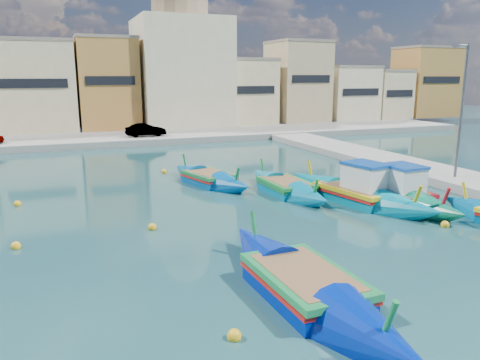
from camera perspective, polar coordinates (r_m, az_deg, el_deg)
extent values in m
plane|color=#13353B|center=(16.07, -5.57, -10.40)|extent=(160.00, 160.00, 0.00)
cube|color=gray|center=(46.82, -16.45, 4.76)|extent=(80.00, 8.00, 0.60)
cube|color=beige|center=(54.03, -23.70, 10.31)|extent=(7.88, 7.44, 8.99)
cube|color=gray|center=(54.13, -24.15, 15.21)|extent=(8.04, 7.59, 0.30)
cube|color=black|center=(50.25, -23.88, 10.72)|extent=(6.30, 0.10, 0.90)
cube|color=#C1853C|center=(53.62, -15.84, 11.11)|extent=(6.17, 6.13, 9.43)
cube|color=gray|center=(53.76, -16.16, 16.29)|extent=(6.29, 6.26, 0.30)
cube|color=black|center=(50.52, -15.50, 11.60)|extent=(4.93, 0.10, 0.90)
cube|color=tan|center=(55.72, -8.01, 9.75)|extent=(7.31, 7.69, 6.05)
cube|color=gray|center=(55.66, -8.11, 13.02)|extent=(7.46, 7.85, 0.30)
cube|color=black|center=(51.92, -6.99, 9.92)|extent=(5.85, 0.10, 0.90)
cube|color=beige|center=(57.88, -0.15, 10.65)|extent=(7.54, 7.30, 7.41)
cube|color=gray|center=(57.88, -0.16, 14.46)|extent=(7.69, 7.45, 0.30)
cube|color=black|center=(54.44, 1.28, 10.91)|extent=(6.03, 0.10, 0.90)
cube|color=tan|center=(61.02, 6.98, 11.70)|extent=(6.36, 6.97, 9.63)
cube|color=gray|center=(61.16, 7.11, 16.36)|extent=(6.48, 7.11, 0.30)
cube|color=black|center=(57.93, 8.69, 12.09)|extent=(5.09, 0.10, 0.90)
cube|color=beige|center=(64.68, 12.74, 10.21)|extent=(6.63, 6.70, 6.65)
cube|color=gray|center=(64.65, 12.89, 13.29)|extent=(6.76, 6.83, 0.30)
cube|color=black|center=(61.88, 14.54, 10.34)|extent=(5.30, 0.10, 0.90)
cube|color=beige|center=(68.60, 16.85, 9.92)|extent=(5.08, 7.51, 6.20)
cube|color=gray|center=(68.56, 17.02, 12.63)|extent=(5.18, 7.66, 0.30)
cube|color=black|center=(65.64, 18.93, 9.95)|extent=(4.06, 0.10, 0.90)
cube|color=#C1853C|center=(72.45, 21.67, 10.93)|extent=(7.79, 6.00, 9.33)
cube|color=gray|center=(72.54, 21.99, 14.72)|extent=(7.95, 6.12, 0.30)
cube|color=black|center=(70.23, 23.42, 11.14)|extent=(6.23, 0.10, 0.90)
cube|color=beige|center=(56.03, -7.17, 12.84)|extent=(10.00, 10.00, 12.00)
cylinder|color=#9E8466|center=(56.54, -7.38, 20.15)|extent=(6.40, 6.40, 2.40)
cylinder|color=#595B60|center=(29.59, 25.34, 7.01)|extent=(0.16, 0.16, 8.00)
cylinder|color=#595B60|center=(29.26, 25.51, 14.62)|extent=(1.00, 0.10, 0.10)
cube|color=#595B60|center=(28.90, 24.80, 14.62)|extent=(0.35, 0.15, 0.18)
imported|color=#4C1919|center=(45.73, -11.42, 6.00)|extent=(3.81, 1.59, 1.23)
cube|color=#007E97|center=(24.51, 13.96, -2.07)|extent=(2.90, 4.25, 1.09)
cone|color=#007E97|center=(26.74, 8.97, -0.51)|extent=(2.84, 3.93, 2.80)
cone|color=#007E97|center=(22.50, 19.92, -3.62)|extent=(2.84, 3.93, 2.80)
cube|color=gold|center=(24.40, 14.02, -1.02)|extent=(3.03, 4.48, 0.20)
cube|color=red|center=(24.45, 14.00, -1.47)|extent=(3.02, 4.34, 0.11)
cube|color=olive|center=(24.38, 14.03, -0.82)|extent=(2.51, 3.84, 0.07)
cylinder|color=gold|center=(26.83, 8.58, 1.09)|extent=(0.25, 0.54, 1.19)
cylinder|color=gold|center=(22.14, 20.71, -2.04)|extent=(0.25, 0.54, 1.19)
cube|color=white|center=(23.88, 15.09, 0.31)|extent=(1.88, 2.24, 1.20)
cube|color=#0F47A5|center=(23.75, 15.18, 1.88)|extent=(2.00, 2.40, 0.13)
cube|color=#0A7152|center=(24.64, 18.23, -2.26)|extent=(2.31, 3.53, 1.08)
cone|color=#0A7152|center=(26.72, 14.18, -0.76)|extent=(2.29, 3.29, 2.69)
cone|color=#0A7152|center=(22.69, 23.03, -3.75)|extent=(2.29, 3.29, 2.69)
cube|color=red|center=(24.53, 18.30, -1.24)|extent=(2.40, 3.72, 0.19)
cube|color=red|center=(24.58, 18.27, -1.68)|extent=(2.42, 3.59, 0.11)
cube|color=olive|center=(24.51, 18.32, -1.05)|extent=(1.97, 3.20, 0.06)
cylinder|color=red|center=(26.79, 13.90, 0.82)|extent=(0.17, 0.52, 1.17)
cylinder|color=red|center=(22.34, 23.70, -2.20)|extent=(0.17, 0.52, 1.17)
cube|color=white|center=(24.03, 19.21, 0.07)|extent=(1.58, 1.81, 1.18)
cube|color=#0F47A5|center=(23.90, 19.32, 1.61)|extent=(1.68, 1.94, 0.13)
cube|color=#00749D|center=(25.64, 5.62, -1.16)|extent=(2.06, 3.29, 0.98)
cone|color=#00749D|center=(27.94, 2.99, 0.13)|extent=(2.05, 3.05, 2.47)
cone|color=#00749D|center=(23.40, 8.76, -2.46)|extent=(2.05, 3.05, 2.47)
cube|color=#1B8733|center=(25.55, 5.64, -0.26)|extent=(2.14, 3.47, 0.18)
cube|color=#197F33|center=(25.59, 5.63, -0.65)|extent=(2.16, 3.35, 0.10)
cube|color=olive|center=(25.53, 5.64, -0.09)|extent=(1.76, 2.99, 0.06)
cylinder|color=#1B8733|center=(28.04, 2.77, 1.51)|extent=(0.15, 0.47, 1.07)
cylinder|color=#1B8733|center=(23.02, 9.16, -1.09)|extent=(0.15, 0.47, 1.07)
cube|color=#0055A0|center=(27.72, -3.80, -0.08)|extent=(2.74, 3.44, 0.99)
cone|color=#0055A0|center=(29.77, -6.45, 0.85)|extent=(2.68, 3.26, 2.46)
cone|color=#0055A0|center=(25.72, -0.73, -0.93)|extent=(2.68, 3.26, 2.46)
cube|color=#177437|center=(27.63, -3.81, 0.77)|extent=(2.86, 3.62, 0.18)
cube|color=red|center=(27.67, -3.80, 0.41)|extent=(2.85, 3.52, 0.10)
cube|color=olive|center=(27.61, -3.81, 0.93)|extent=(2.37, 3.09, 0.06)
cylinder|color=#177437|center=(29.85, -6.72, 2.14)|extent=(0.26, 0.49, 1.08)
cylinder|color=#177437|center=(25.38, -0.40, 0.38)|extent=(0.26, 0.49, 1.08)
cube|color=#0020A3|center=(13.97, 7.90, -13.14)|extent=(2.36, 3.90, 1.12)
cone|color=#0020A3|center=(16.50, 2.19, -8.66)|extent=(2.35, 3.60, 2.85)
cone|color=#0020A3|center=(11.68, 16.35, -18.75)|extent=(2.35, 3.60, 2.85)
cube|color=#1B8742|center=(13.77, 7.96, -11.37)|extent=(2.46, 4.11, 0.20)
cube|color=red|center=(13.85, 7.93, -12.14)|extent=(2.48, 3.97, 0.11)
cube|color=olive|center=(13.73, 7.97, -11.03)|extent=(2.01, 3.54, 0.07)
cylinder|color=#1B8742|center=(16.52, 1.74, -5.94)|extent=(0.17, 0.54, 1.22)
cylinder|color=#1B8742|center=(11.12, 17.65, -16.22)|extent=(0.17, 0.54, 1.22)
cone|color=#005E98|center=(24.05, 26.11, -3.20)|extent=(2.38, 3.15, 2.50)
cylinder|color=yellow|center=(24.04, 25.77, -1.55)|extent=(0.20, 0.49, 1.10)
sphere|color=yellow|center=(19.38, -25.64, -7.30)|extent=(0.36, 0.36, 0.36)
sphere|color=yellow|center=(19.93, -10.64, -5.71)|extent=(0.36, 0.36, 0.36)
sphere|color=yellow|center=(31.22, -9.21, 1.00)|extent=(0.36, 0.36, 0.36)
sphere|color=yellow|center=(25.57, -25.47, -2.66)|extent=(0.36, 0.36, 0.36)
sphere|color=yellow|center=(21.74, 23.72, -5.03)|extent=(0.36, 0.36, 0.36)
sphere|color=yellow|center=(11.98, -0.70, -18.48)|extent=(0.36, 0.36, 0.36)
sphere|color=yellow|center=(26.19, -0.98, -1.06)|extent=(0.36, 0.36, 0.36)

